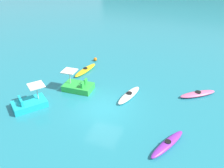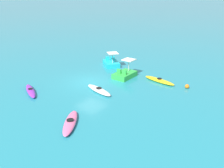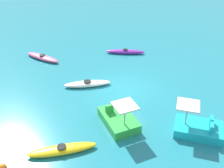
# 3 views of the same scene
# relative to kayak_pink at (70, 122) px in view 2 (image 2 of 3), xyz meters

# --- Properties ---
(ground_plane) EXTENTS (600.00, 600.00, 0.00)m
(ground_plane) POSITION_rel_kayak_pink_xyz_m (-6.37, -4.33, -0.16)
(ground_plane) COLOR teal
(kayak_pink) EXTENTS (2.95, 2.50, 0.37)m
(kayak_pink) POSITION_rel_kayak_pink_xyz_m (0.00, 0.00, 0.00)
(kayak_pink) COLOR pink
(kayak_pink) RESTS_ON ground_plane
(kayak_white) EXTENTS (1.39, 3.16, 0.37)m
(kayak_white) POSITION_rel_kayak_pink_xyz_m (-5.11, -2.13, 0.00)
(kayak_white) COLOR white
(kayak_white) RESTS_ON ground_plane
(kayak_yellow) EXTENTS (1.14, 3.35, 0.37)m
(kayak_yellow) POSITION_rel_kayak_pink_xyz_m (-10.39, 0.71, -0.00)
(kayak_yellow) COLOR yellow
(kayak_yellow) RESTS_ON ground_plane
(kayak_purple) EXTENTS (1.85, 3.13, 0.37)m
(kayak_purple) POSITION_rel_kayak_pink_xyz_m (-1.37, -6.49, -0.00)
(kayak_purple) COLOR purple
(kayak_purple) RESTS_ON ground_plane
(pedal_boat_green) EXTENTS (2.51, 1.61, 1.68)m
(pedal_boat_green) POSITION_rel_kayak_pink_xyz_m (-9.42, -2.58, 0.17)
(pedal_boat_green) COLOR green
(pedal_boat_green) RESTS_ON ground_plane
(pedal_boat_cyan) EXTENTS (2.65, 2.82, 1.68)m
(pedal_boat_cyan) POSITION_rel_kayak_pink_xyz_m (-11.59, -6.08, 0.17)
(pedal_boat_cyan) COLOR #19B7C6
(pedal_boat_cyan) RESTS_ON ground_plane
(buoy_orange) EXTENTS (0.38, 0.38, 0.38)m
(buoy_orange) POSITION_rel_kayak_pink_xyz_m (-10.54, 3.35, 0.02)
(buoy_orange) COLOR orange
(buoy_orange) RESTS_ON ground_plane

